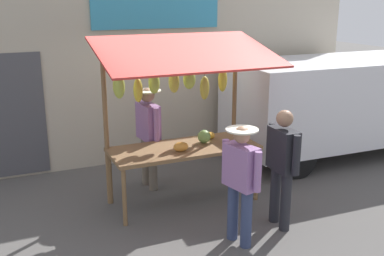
{
  "coord_description": "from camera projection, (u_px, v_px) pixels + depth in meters",
  "views": [
    {
      "loc": [
        2.51,
        6.0,
        3.04
      ],
      "look_at": [
        0.0,
        0.3,
        1.25
      ],
      "focal_mm": 43.15,
      "sensor_mm": 36.0,
      "label": 1
    }
  ],
  "objects": [
    {
      "name": "shopper_in_striped_shirt",
      "position": [
        282.0,
        161.0,
        6.09
      ],
      "size": [
        0.24,
        0.7,
        1.63
      ],
      "rotation": [
        0.0,
        0.0,
        -1.62
      ],
      "color": "#232328",
      "rests_on": "ground"
    },
    {
      "name": "shopper_in_grey_tee",
      "position": [
        241.0,
        177.0,
        5.66
      ],
      "size": [
        0.4,
        0.66,
        1.54
      ],
      "rotation": [
        0.0,
        0.0,
        -1.35
      ],
      "color": "navy",
      "rests_on": "ground"
    },
    {
      "name": "parked_van",
      "position": [
        334.0,
        99.0,
        8.94
      ],
      "size": [
        4.45,
        1.97,
        1.88
      ],
      "rotation": [
        0.0,
        0.0,
        -0.03
      ],
      "color": "silver",
      "rests_on": "ground"
    },
    {
      "name": "street_backdrop",
      "position": [
        135.0,
        71.0,
        8.53
      ],
      "size": [
        9.0,
        0.3,
        3.4
      ],
      "color": "#B2A893",
      "rests_on": "ground"
    },
    {
      "name": "market_stall",
      "position": [
        182.0,
        101.0,
        6.72
      ],
      "size": [
        2.5,
        1.46,
        2.5
      ],
      "color": "brown",
      "rests_on": "ground"
    },
    {
      "name": "vendor_with_sunhat",
      "position": [
        148.0,
        130.0,
        7.36
      ],
      "size": [
        0.43,
        0.7,
        1.66
      ],
      "rotation": [
        0.0,
        0.0,
        1.68
      ],
      "color": "#726656",
      "rests_on": "ground"
    },
    {
      "name": "ground_plane",
      "position": [
        184.0,
        201.0,
        7.09
      ],
      "size": [
        40.0,
        40.0,
        0.0
      ],
      "primitive_type": "plane",
      "color": "#514F4C"
    }
  ]
}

